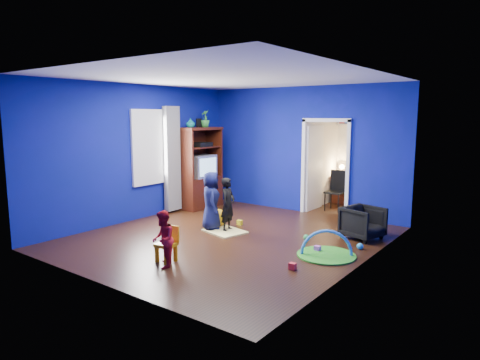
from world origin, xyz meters
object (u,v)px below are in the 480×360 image
Objects in this scene: crt_tv at (201,166)px; folding_chair at (335,191)px; child_black at (228,205)px; child_navy at (211,201)px; play_mat at (326,255)px; study_desk at (351,189)px; vase at (190,123)px; armchair at (363,223)px; tv_armoire at (200,168)px; toddler_red at (163,239)px; hopper_ball at (217,218)px; kid_chair at (166,246)px.

folding_chair is at bearing 30.26° from crt_tv.
child_navy is (-0.34, -0.10, 0.05)m from child_black.
play_mat is 1.07× the size of study_desk.
child_navy reaches higher than study_desk.
armchair is at bearing 0.86° from vase.
tv_armoire reaches higher than play_mat.
vase reaches higher than child_navy.
play_mat is at bearing -20.86° from crt_tv.
hopper_ball is at bearing 159.44° from toddler_red.
crt_tv is (-4.18, 0.24, 0.72)m from armchair.
kid_chair is (2.24, -2.98, -1.82)m from vase.
child_black is 2.27m from play_mat.
child_black is 4.01m from study_desk.
toddler_red is at bearing -131.96° from play_mat.
tv_armoire is 2.13× the size of folding_chair.
vase is 0.44× the size of kid_chair.
kid_chair is at bearing 175.80° from toddler_red.
tv_armoire is at bearing 1.64° from child_navy.
vase is at bearing 119.14° from kid_chair.
vase is (-4.22, -0.06, 1.77)m from armchair.
child_navy is 2.21m from toddler_red.
tv_armoire is 4.04m from kid_chair.
folding_chair is at bearing 51.64° from armchair.
play_mat is 1.02× the size of folding_chair.
study_desk is (0.58, 5.86, 0.12)m from kid_chair.
kid_chair is 5.89m from study_desk.
armchair is 4.28m from tv_armoire.
child_navy is at bearing 177.14° from play_mat.
folding_chair is at bearing -68.37° from child_navy.
kid_chair is at bearing -55.64° from tv_armoire.
tv_armoire reaches higher than child_black.
armchair is at bearing 109.53° from toddler_red.
child_navy is 2.45m from vase.
tv_armoire is at bearing 180.00° from crt_tv.
study_desk is (-1.40, 2.82, 0.08)m from armchair.
armchair is at bearing 49.16° from kid_chair.
play_mat is at bearing 34.69° from kid_chair.
child_black is 2.35m from crt_tv.
vase reaches higher than child_black.
child_navy is 1.99m from kid_chair.
vase reaches higher than crt_tv.
crt_tv is 4.48m from play_mat.
child_black is 2.87× the size of hopper_ball.
armchair is 4.25m from crt_tv.
child_black is 0.36m from child_navy.
folding_chair is (0.43, 5.10, 0.03)m from toddler_red.
play_mat is 4.35m from study_desk.
crt_tv is at bearing 172.99° from toddler_red.
hopper_ball is (1.49, -1.18, -0.84)m from crt_tv.
armchair is at bearing -111.94° from child_navy.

